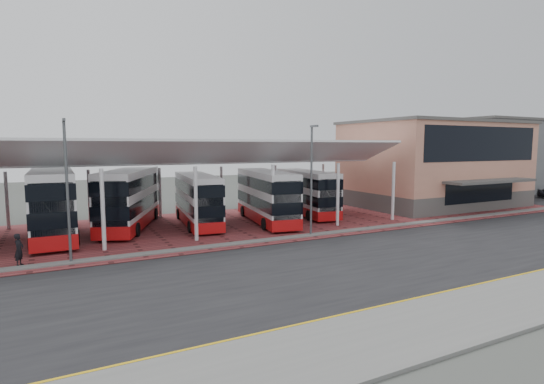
# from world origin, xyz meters

# --- Properties ---
(ground) EXTENTS (140.00, 140.00, 0.00)m
(ground) POSITION_xyz_m (0.00, 0.00, 0.00)
(ground) COLOR #40433E
(road) EXTENTS (120.00, 14.00, 0.02)m
(road) POSITION_xyz_m (0.00, -1.00, 0.01)
(road) COLOR black
(road) RESTS_ON ground
(forecourt) EXTENTS (72.00, 16.00, 0.06)m
(forecourt) POSITION_xyz_m (2.00, 13.00, 0.03)
(forecourt) COLOR brown
(forecourt) RESTS_ON ground
(sidewalk) EXTENTS (120.00, 4.00, 0.14)m
(sidewalk) POSITION_xyz_m (0.00, -9.00, 0.07)
(sidewalk) COLOR #61615F
(sidewalk) RESTS_ON ground
(north_kerb) EXTENTS (120.00, 0.80, 0.14)m
(north_kerb) POSITION_xyz_m (0.00, 6.20, 0.07)
(north_kerb) COLOR #61615F
(north_kerb) RESTS_ON ground
(yellow_line_near) EXTENTS (120.00, 0.12, 0.01)m
(yellow_line_near) POSITION_xyz_m (0.00, -7.00, 0.03)
(yellow_line_near) COLOR gold
(yellow_line_near) RESTS_ON road
(yellow_line_far) EXTENTS (120.00, 0.12, 0.01)m
(yellow_line_far) POSITION_xyz_m (0.00, -6.70, 0.03)
(yellow_line_far) COLOR gold
(yellow_line_far) RESTS_ON road
(canopy) EXTENTS (37.00, 11.63, 7.07)m
(canopy) POSITION_xyz_m (-6.00, 13.94, 5.80)
(canopy) COLOR silver
(canopy) RESTS_ON ground
(terminal) EXTENTS (18.40, 14.40, 9.25)m
(terminal) POSITION_xyz_m (23.00, 13.92, 4.66)
(terminal) COLOR #514E4B
(terminal) RESTS_ON ground
(warehouse) EXTENTS (30.50, 20.50, 10.25)m
(warehouse) POSITION_xyz_m (48.00, 24.00, 5.15)
(warehouse) COLOR slate
(warehouse) RESTS_ON ground
(lamp_west) EXTENTS (0.16, 0.90, 8.07)m
(lamp_west) POSITION_xyz_m (-14.00, 6.27, 4.36)
(lamp_west) COLOR #525559
(lamp_west) RESTS_ON ground
(lamp_east) EXTENTS (0.16, 0.90, 8.07)m
(lamp_east) POSITION_xyz_m (2.00, 6.27, 4.36)
(lamp_east) COLOR #525559
(lamp_east) RESTS_ON ground
(bus_1) EXTENTS (3.02, 11.79, 4.85)m
(bus_1) POSITION_xyz_m (-14.78, 14.39, 2.47)
(bus_1) COLOR silver
(bus_1) RESTS_ON forecourt
(bus_2) EXTENTS (6.70, 11.49, 4.67)m
(bus_2) POSITION_xyz_m (-9.31, 15.41, 2.38)
(bus_2) COLOR silver
(bus_2) RESTS_ON forecourt
(bus_3) EXTENTS (3.62, 10.35, 4.18)m
(bus_3) POSITION_xyz_m (-4.11, 14.25, 2.13)
(bus_3) COLOR silver
(bus_3) RESTS_ON forecourt
(bus_4) EXTENTS (4.15, 10.93, 4.40)m
(bus_4) POSITION_xyz_m (1.52, 12.65, 2.25)
(bus_4) COLOR silver
(bus_4) RESTS_ON forecourt
(bus_5) EXTENTS (3.70, 10.38, 4.19)m
(bus_5) POSITION_xyz_m (6.75, 14.57, 2.14)
(bus_5) COLOR silver
(bus_5) RESTS_ON forecourt
(pedestrian) EXTENTS (0.64, 0.76, 1.79)m
(pedestrian) POSITION_xyz_m (-16.52, 6.88, 0.95)
(pedestrian) COLOR black
(pedestrian) RESTS_ON forecourt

